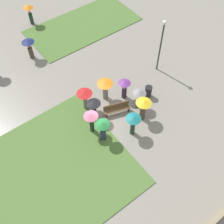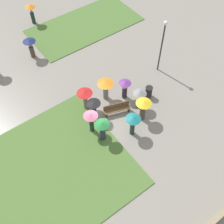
{
  "view_description": "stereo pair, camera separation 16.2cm",
  "coord_description": "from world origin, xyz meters",
  "views": [
    {
      "loc": [
        -6.84,
        -9.57,
        16.53
      ],
      "look_at": [
        0.34,
        -0.11,
        0.68
      ],
      "focal_mm": 45.0,
      "sensor_mm": 36.0,
      "label": 1
    },
    {
      "loc": [
        -6.71,
        -9.67,
        16.53
      ],
      "look_at": [
        0.34,
        -0.11,
        0.68
      ],
      "focal_mm": 45.0,
      "sensor_mm": 36.0,
      "label": 2
    }
  ],
  "objects": [
    {
      "name": "lawn_patch_near",
      "position": [
        -5.26,
        -1.22,
        0.03
      ],
      "size": [
        9.51,
        8.96,
        0.06
      ],
      "color": "#4C7033",
      "rests_on": "ground_plane"
    },
    {
      "name": "crowd_person_purple",
      "position": [
        2.26,
        0.92,
        1.1
      ],
      "size": [
        0.91,
        0.91,
        1.73
      ],
      "rotation": [
        0.0,
        0.0,
        5.74
      ],
      "color": "#2D2333",
      "rests_on": "ground_plane"
    },
    {
      "name": "crowd_person_black",
      "position": [
        -0.65,
        0.66,
        1.28
      ],
      "size": [
        0.98,
        0.98,
        1.81
      ],
      "rotation": [
        0.0,
        0.0,
        0.61
      ],
      "color": "#1E3328",
      "rests_on": "ground_plane"
    },
    {
      "name": "crowd_person_grey",
      "position": [
        2.52,
        -0.46,
        1.36
      ],
      "size": [
        0.97,
        0.97,
        1.79
      ],
      "rotation": [
        0.0,
        0.0,
        1.51
      ],
      "color": "#2D2333",
      "rests_on": "ground_plane"
    },
    {
      "name": "crowd_person_red",
      "position": [
        -0.67,
        1.76,
        1.48
      ],
      "size": [
        1.14,
        1.14,
        1.92
      ],
      "rotation": [
        0.0,
        0.0,
        3.67
      ],
      "color": "slate",
      "rests_on": "ground_plane"
    },
    {
      "name": "ground_plane",
      "position": [
        0.0,
        0.0,
        0.0
      ],
      "size": [
        90.0,
        90.0,
        0.0
      ],
      "primitive_type": "plane",
      "color": "gray"
    },
    {
      "name": "lawn_patch_far",
      "position": [
        4.72,
        10.22,
        0.03
      ],
      "size": [
        10.44,
        5.36,
        0.06
      ],
      "color": "#4C7033",
      "rests_on": "ground_plane"
    },
    {
      "name": "crowd_person_orange",
      "position": [
        1.07,
        1.69,
        1.3
      ],
      "size": [
        1.19,
        1.19,
        1.81
      ],
      "rotation": [
        0.0,
        0.0,
        3.01
      ],
      "color": "slate",
      "rests_on": "ground_plane"
    },
    {
      "name": "crowd_person_teal",
      "position": [
        0.66,
        -1.99,
        1.32
      ],
      "size": [
        1.03,
        1.03,
        1.87
      ],
      "rotation": [
        0.0,
        0.0,
        2.38
      ],
      "color": "#1E3328",
      "rests_on": "ground_plane"
    },
    {
      "name": "crowd_person_pink",
      "position": [
        -1.45,
        -0.18,
        1.5
      ],
      "size": [
        0.98,
        0.98,
        2.01
      ],
      "rotation": [
        0.0,
        0.0,
        3.36
      ],
      "color": "#1E3328",
      "rests_on": "ground_plane"
    },
    {
      "name": "lone_walker_far_path",
      "position": [
        0.97,
        13.44,
        1.38
      ],
      "size": [
        0.97,
        0.97,
        1.98
      ],
      "rotation": [
        0.0,
        0.0,
        3.27
      ],
      "color": "#1E3328",
      "rests_on": "ground_plane"
    },
    {
      "name": "park_bench",
      "position": [
        0.9,
        0.08,
        0.48
      ],
      "size": [
        1.97,
        1.02,
        0.9
      ],
      "rotation": [
        0.0,
        0.0,
        -0.33
      ],
      "color": "brown",
      "rests_on": "ground_plane"
    },
    {
      "name": "crowd_person_yellow",
      "position": [
        2.04,
        -1.42,
        1.31
      ],
      "size": [
        1.09,
        1.09,
        1.95
      ],
      "rotation": [
        0.0,
        0.0,
        2.26
      ],
      "color": "#47382D",
      "rests_on": "ground_plane"
    },
    {
      "name": "lone_walker_mid_plaza",
      "position": [
        -1.26,
        9.18,
        1.21
      ],
      "size": [
        1.06,
        1.06,
        1.81
      ],
      "rotation": [
        0.0,
        0.0,
        4.27
      ],
      "color": "#47382D",
      "rests_on": "ground_plane"
    },
    {
      "name": "trash_bin",
      "position": [
        3.78,
        -0.11,
        0.48
      ],
      "size": [
        0.56,
        0.56,
        0.96
      ],
      "color": "#232326",
      "rests_on": "ground_plane"
    },
    {
      "name": "lamp_post",
      "position": [
        6.32,
        1.64,
        2.98
      ],
      "size": [
        0.32,
        0.32,
        4.68
      ],
      "color": "#2D2D30",
      "rests_on": "ground_plane"
    },
    {
      "name": "crowd_person_green",
      "position": [
        -1.22,
        -1.15,
        1.26
      ],
      "size": [
        0.98,
        0.98,
        1.93
      ],
      "rotation": [
        0.0,
        0.0,
        5.33
      ],
      "color": "#282D47",
      "rests_on": "ground_plane"
    }
  ]
}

